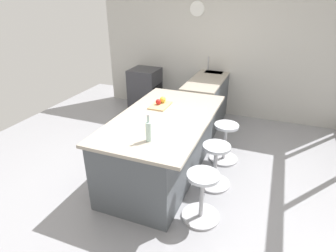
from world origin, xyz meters
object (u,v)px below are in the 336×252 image
kitchen_island (161,145)px  apple_yellow (163,100)px  apple_red (158,102)px  water_bottle (149,131)px  stool_by_window (225,143)px  stool_near_camera (202,198)px  cutting_board (160,105)px  oven_range (145,89)px  stool_middle (215,166)px

kitchen_island → apple_yellow: apple_yellow is taller
apple_red → water_bottle: bearing=17.5°
apple_yellow → apple_red: bearing=-18.4°
apple_red → apple_yellow: size_ratio=0.88×
stool_by_window → apple_red: size_ratio=7.65×
stool_near_camera → cutting_board: size_ratio=1.68×
oven_range → water_bottle: 3.30m
stool_by_window → cutting_board: (0.36, -0.91, 0.62)m
stool_by_window → water_bottle: water_bottle is taller
kitchen_island → stool_near_camera: (0.67, 0.77, -0.17)m
kitchen_island → apple_yellow: size_ratio=23.62×
stool_near_camera → apple_red: size_ratio=7.65×
stool_by_window → water_bottle: bearing=-24.8°
stool_near_camera → stool_by_window: bearing=180.0°
stool_by_window → cutting_board: 1.16m
apple_yellow → stool_by_window: bearing=106.0°
oven_range → stool_middle: size_ratio=1.46×
stool_by_window → stool_near_camera: bearing=0.0°
stool_near_camera → oven_range: bearing=-144.3°
stool_by_window → apple_yellow: apple_yellow is taller
kitchen_island → water_bottle: 0.90m
stool_by_window → apple_red: (0.35, -0.94, 0.67)m
stool_by_window → stool_middle: same height
stool_near_camera → cutting_board: (-0.98, -0.91, 0.62)m
stool_by_window → oven_range: bearing=-126.7°
stool_near_camera → water_bottle: (0.02, -0.62, 0.73)m
water_bottle → apple_red: bearing=-162.5°
cutting_board → apple_yellow: 0.11m
stool_middle → water_bottle: 1.18m
oven_range → stool_near_camera: size_ratio=1.46×
stool_near_camera → apple_red: (-0.98, -0.94, 0.67)m
apple_red → water_bottle: size_ratio=0.25×
kitchen_island → stool_near_camera: size_ratio=3.50×
apple_yellow → stool_middle: bearing=65.9°
stool_middle → stool_near_camera: 0.67m
stool_middle → cutting_board: bearing=-108.8°
kitchen_island → water_bottle: size_ratio=6.77×
cutting_board → stool_middle: bearing=71.2°
stool_middle → water_bottle: water_bottle is taller
water_bottle → kitchen_island: bearing=-168.4°
kitchen_island → oven_range: bearing=-149.4°
stool_near_camera → water_bottle: size_ratio=1.93×
apple_yellow → oven_range: bearing=-147.2°
stool_middle → cutting_board: (-0.31, -0.91, 0.62)m
oven_range → cutting_board: (1.91, 1.17, 0.47)m
stool_by_window → apple_yellow: 1.16m
stool_middle → apple_red: 1.20m
cutting_board → apple_red: bearing=-101.0°
water_bottle → cutting_board: bearing=-164.0°
water_bottle → stool_middle: bearing=137.6°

